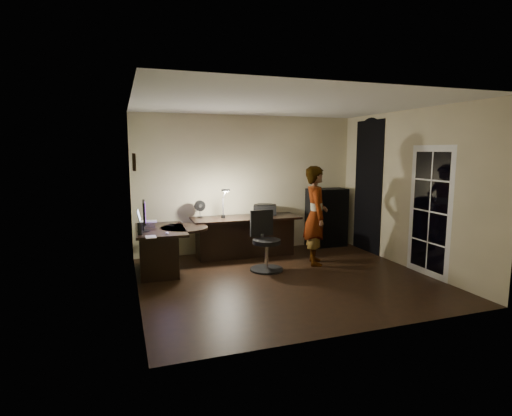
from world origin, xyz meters
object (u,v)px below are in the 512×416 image
object	(u,v)px
desk_right	(246,237)
office_chair	(267,241)
cabinet	(326,218)
desk_left	(161,250)
person	(316,216)
monitor	(143,221)

from	to	relation	value
desk_right	office_chair	world-z (taller)	office_chair
desk_right	cabinet	distance (m)	1.90
desk_right	office_chair	bearing A→B (deg)	-85.78
desk_left	desk_right	distance (m)	1.71
office_chair	cabinet	bearing A→B (deg)	31.93
cabinet	person	distance (m)	1.44
desk_left	monitor	size ratio (longest dim) A/B	2.41
cabinet	person	world-z (taller)	person
person	monitor	bearing A→B (deg)	103.06
desk_left	office_chair	distance (m)	1.77
monitor	cabinet	bearing A→B (deg)	15.79
desk_right	office_chair	xyz separation A→B (m)	(0.06, -0.98, 0.12)
cabinet	desk_left	bearing A→B (deg)	-167.85
monitor	office_chair	size ratio (longest dim) A/B	0.53
desk_right	desk_left	bearing A→B (deg)	-162.11
desk_right	monitor	world-z (taller)	monitor
desk_right	person	xyz separation A→B (m)	(1.02, -0.88, 0.49)
cabinet	person	xyz separation A→B (m)	(-0.85, -1.14, 0.26)
cabinet	office_chair	bearing A→B (deg)	-145.75
desk_left	office_chair	xyz separation A→B (m)	(1.70, -0.48, 0.13)
desk_left	person	distance (m)	2.73
desk_left	cabinet	xyz separation A→B (m)	(3.51, 0.76, 0.24)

